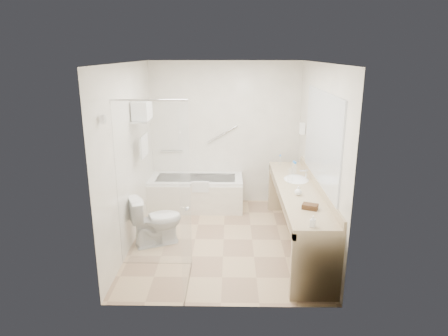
{
  "coord_description": "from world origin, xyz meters",
  "views": [
    {
      "loc": [
        0.1,
        -5.3,
        2.63
      ],
      "look_at": [
        0.0,
        0.3,
        1.0
      ],
      "focal_mm": 32.0,
      "sensor_mm": 36.0,
      "label": 1
    }
  ],
  "objects_px": {
    "bathtub": "(196,193)",
    "toilet": "(156,220)",
    "amenity_basket": "(310,207)",
    "water_bottle_left": "(295,169)",
    "vanity_counter": "(298,203)"
  },
  "relations": [
    {
      "from": "vanity_counter",
      "to": "toilet",
      "type": "height_order",
      "value": "vanity_counter"
    },
    {
      "from": "toilet",
      "to": "amenity_basket",
      "type": "distance_m",
      "value": 2.19
    },
    {
      "from": "bathtub",
      "to": "toilet",
      "type": "relative_size",
      "value": 2.2
    },
    {
      "from": "bathtub",
      "to": "toilet",
      "type": "bearing_deg",
      "value": -108.07
    },
    {
      "from": "toilet",
      "to": "water_bottle_left",
      "type": "relative_size",
      "value": 3.38
    },
    {
      "from": "vanity_counter",
      "to": "toilet",
      "type": "bearing_deg",
      "value": 179.76
    },
    {
      "from": "amenity_basket",
      "to": "water_bottle_left",
      "type": "height_order",
      "value": "water_bottle_left"
    },
    {
      "from": "amenity_basket",
      "to": "water_bottle_left",
      "type": "bearing_deg",
      "value": 89.1
    },
    {
      "from": "bathtub",
      "to": "amenity_basket",
      "type": "bearing_deg",
      "value": -54.28
    },
    {
      "from": "toilet",
      "to": "water_bottle_left",
      "type": "xyz_separation_m",
      "value": [
        2.01,
        0.56,
        0.59
      ]
    },
    {
      "from": "bathtub",
      "to": "water_bottle_left",
      "type": "relative_size",
      "value": 7.46
    },
    {
      "from": "amenity_basket",
      "to": "water_bottle_left",
      "type": "distance_m",
      "value": 1.32
    },
    {
      "from": "amenity_basket",
      "to": "water_bottle_left",
      "type": "relative_size",
      "value": 0.83
    },
    {
      "from": "vanity_counter",
      "to": "amenity_basket",
      "type": "relative_size",
      "value": 15.13
    },
    {
      "from": "vanity_counter",
      "to": "amenity_basket",
      "type": "height_order",
      "value": "vanity_counter"
    }
  ]
}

